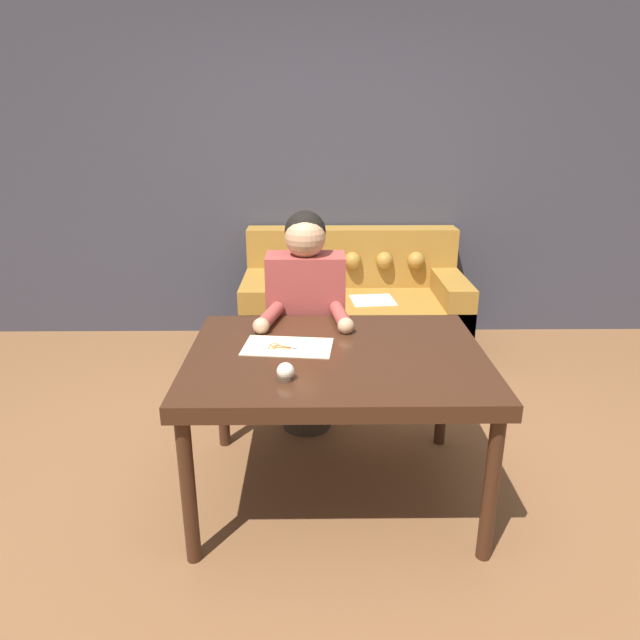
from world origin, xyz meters
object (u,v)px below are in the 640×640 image
object	(u,v)px
couch	(353,310)
scissors	(286,348)
person	(306,323)
pin_cushion	(286,372)
dining_table	(336,367)

from	to	relation	value
couch	scissors	bearing A→B (deg)	-103.70
couch	person	xyz separation A→B (m)	(-0.34, -1.17, 0.32)
couch	person	size ratio (longest dim) A/B	1.29
couch	pin_cushion	distance (m)	2.14
person	pin_cushion	distance (m)	0.90
scissors	pin_cushion	size ratio (longest dim) A/B	3.46
dining_table	scissors	world-z (taller)	scissors
dining_table	pin_cushion	bearing A→B (deg)	-128.49
dining_table	pin_cushion	xyz separation A→B (m)	(-0.21, -0.27, 0.10)
person	pin_cushion	size ratio (longest dim) A/B	17.39
couch	person	world-z (taller)	person
scissors	person	bearing A→B (deg)	81.60
dining_table	pin_cushion	distance (m)	0.35
scissors	pin_cushion	bearing A→B (deg)	-87.32
couch	pin_cushion	size ratio (longest dim) A/B	22.47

